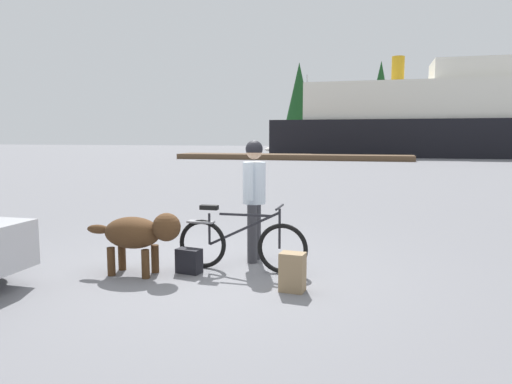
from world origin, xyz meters
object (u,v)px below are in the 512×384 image
person_cyclist (254,189)px  bicycle (240,244)px  handbag_pannier (189,261)px  backpack (292,272)px  dog (139,233)px  sailboat_moored (306,149)px  ferry_boat (438,121)px

person_cyclist → bicycle: bearing=-95.2°
person_cyclist → handbag_pannier: (-0.67, -0.80, -0.87)m
handbag_pannier → backpack: bearing=-14.8°
backpack → person_cyclist: bearing=122.9°
backpack → handbag_pannier: 1.48m
dog → handbag_pannier: (0.58, 0.22, -0.38)m
bicycle → person_cyclist: person_cyclist is taller
person_cyclist → sailboat_moored: (-5.16, 40.33, -0.55)m
backpack → sailboat_moored: bearing=98.1°
dog → ferry_boat: (8.04, 38.84, 2.55)m
sailboat_moored → bicycle: bearing=-82.9°
dog → backpack: size_ratio=2.91×
bicycle → ferry_boat: size_ratio=0.06×
person_cyclist → backpack: (0.76, -1.18, -0.81)m
person_cyclist → dog: (-1.25, -1.02, -0.49)m
handbag_pannier → sailboat_moored: sailboat_moored is taller
dog → bicycle: bearing=22.0°
bicycle → dog: bicycle is taller
dog → handbag_pannier: dog is taller
person_cyclist → sailboat_moored: bearing=97.3°
dog → backpack: dog is taller
ferry_boat → sailboat_moored: size_ratio=3.26×
person_cyclist → sailboat_moored: 40.66m
bicycle → handbag_pannier: bearing=-156.9°
dog → person_cyclist: bearing=39.2°
handbag_pannier → person_cyclist: bearing=50.2°
ferry_boat → sailboat_moored: bearing=168.1°
ferry_boat → bicycle: bearing=-100.1°
dog → backpack: bearing=-4.4°
bicycle → dog: bearing=-158.0°
bicycle → sailboat_moored: sailboat_moored is taller
person_cyclist → backpack: person_cyclist is taller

